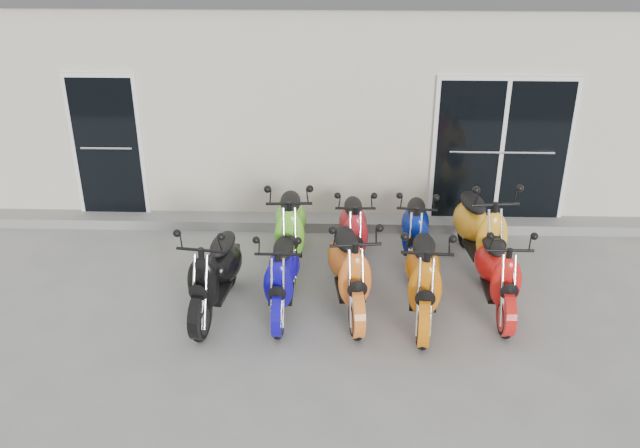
# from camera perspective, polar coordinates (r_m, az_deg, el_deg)

# --- Properties ---
(ground) EXTENTS (80.00, 80.00, 0.00)m
(ground) POSITION_cam_1_polar(r_m,az_deg,el_deg) (9.10, -0.12, -5.92)
(ground) COLOR gray
(ground) RESTS_ON ground
(building) EXTENTS (14.00, 6.00, 3.20)m
(building) POSITION_cam_1_polar(r_m,az_deg,el_deg) (13.29, 0.61, 12.19)
(building) COLOR beige
(building) RESTS_ON ground
(front_step) EXTENTS (14.00, 0.40, 0.15)m
(front_step) POSITION_cam_1_polar(r_m,az_deg,el_deg) (10.83, 0.23, 0.14)
(front_step) COLOR gray
(front_step) RESTS_ON ground
(door_left) EXTENTS (1.07, 0.08, 2.22)m
(door_left) POSITION_cam_1_polar(r_m,az_deg,el_deg) (11.05, -16.67, 6.22)
(door_left) COLOR black
(door_left) RESTS_ON front_step
(door_right) EXTENTS (2.02, 0.08, 2.22)m
(door_right) POSITION_cam_1_polar(r_m,az_deg,el_deg) (10.75, 14.33, 5.98)
(door_right) COLOR black
(door_right) RESTS_ON front_step
(scooter_front_black) EXTENTS (0.88, 1.85, 1.31)m
(scooter_front_black) POSITION_cam_1_polar(r_m,az_deg,el_deg) (8.61, -8.49, -3.18)
(scooter_front_black) COLOR black
(scooter_front_black) RESTS_ON ground
(scooter_front_blue) EXTENTS (0.61, 1.66, 1.22)m
(scooter_front_blue) POSITION_cam_1_polar(r_m,az_deg,el_deg) (8.56, -3.11, -3.43)
(scooter_front_blue) COLOR #100897
(scooter_front_blue) RESTS_ON ground
(scooter_front_orange_a) EXTENTS (0.90, 1.92, 1.37)m
(scooter_front_orange_a) POSITION_cam_1_polar(r_m,az_deg,el_deg) (8.57, 2.40, -2.85)
(scooter_front_orange_a) COLOR orange
(scooter_front_orange_a) RESTS_ON ground
(scooter_front_orange_b) EXTENTS (0.81, 1.88, 1.35)m
(scooter_front_orange_b) POSITION_cam_1_polar(r_m,az_deg,el_deg) (8.49, 8.34, -3.48)
(scooter_front_orange_b) COLOR orange
(scooter_front_orange_b) RESTS_ON ground
(scooter_front_red) EXTENTS (0.64, 1.72, 1.27)m
(scooter_front_red) POSITION_cam_1_polar(r_m,az_deg,el_deg) (8.84, 14.13, -3.09)
(scooter_front_red) COLOR red
(scooter_front_red) RESTS_ON ground
(scooter_back_green) EXTENTS (0.77, 1.88, 1.37)m
(scooter_back_green) POSITION_cam_1_polar(r_m,az_deg,el_deg) (9.55, -2.41, 0.41)
(scooter_back_green) COLOR #6CDC2E
(scooter_back_green) RESTS_ON ground
(scooter_back_red) EXTENTS (0.63, 1.65, 1.21)m
(scooter_back_red) POSITION_cam_1_polar(r_m,az_deg,el_deg) (9.66, 2.73, 0.20)
(scooter_back_red) COLOR red
(scooter_back_red) RESTS_ON ground
(scooter_back_blue) EXTENTS (0.76, 1.69, 1.21)m
(scooter_back_blue) POSITION_cam_1_polar(r_m,az_deg,el_deg) (9.71, 7.66, 0.13)
(scooter_back_blue) COLOR navy
(scooter_back_blue) RESTS_ON ground
(scooter_back_yellow) EXTENTS (0.94, 2.00, 1.43)m
(scooter_back_yellow) POSITION_cam_1_polar(r_m,az_deg,el_deg) (9.66, 12.79, 0.25)
(scooter_back_yellow) COLOR #FFAA1F
(scooter_back_yellow) RESTS_ON ground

